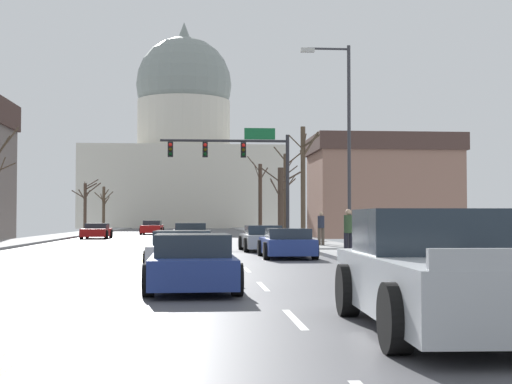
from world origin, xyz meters
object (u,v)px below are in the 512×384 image
signal_gantry (242,159)px  sedan_near_02 (287,244)px  sedan_near_00 (190,235)px  sedan_oncoming_01 (152,228)px  sedan_near_03 (184,252)px  sedan_near_04 (192,263)px  pickup_truck_near_05 (439,276)px  street_lamp_right (343,131)px  pedestrian_00 (321,226)px  sedan_near_01 (263,239)px  sedan_oncoming_00 (97,231)px  pedestrian_01 (348,229)px

signal_gantry → sedan_near_02: size_ratio=1.84×
sedan_near_00 → sedan_oncoming_01: 26.89m
signal_gantry → sedan_near_03: 23.91m
signal_gantry → sedan_near_04: size_ratio=1.79×
signal_gantry → pickup_truck_near_05: size_ratio=1.48×
sedan_oncoming_01 → street_lamp_right: bearing=-75.2°
pedestrian_00 → sedan_oncoming_01: bearing=108.6°
pedestrian_00 → sedan_near_01: bearing=-136.3°
sedan_near_02 → sedan_oncoming_00: (-10.68, 26.37, -0.01)m
sedan_near_00 → sedan_oncoming_00: (-6.91, 13.70, -0.06)m
signal_gantry → sedan_near_01: signal_gantry is taller
sedan_near_04 → pickup_truck_near_05: 6.63m
sedan_near_01 → pedestrian_01: pedestrian_01 is taller
pickup_truck_near_05 → sedan_oncoming_01: 57.46m
sedan_oncoming_01 → sedan_near_00: bearing=-82.1°
sedan_near_02 → sedan_near_03: sedan_near_03 is taller
pickup_truck_near_05 → pedestrian_00: pedestrian_00 is taller
street_lamp_right → sedan_near_01: (-2.93, 4.04, -4.50)m
sedan_near_01 → pedestrian_01: size_ratio=2.51×
street_lamp_right → sedan_oncoming_00: (-13.20, 24.73, -4.52)m
street_lamp_right → sedan_near_02: (-2.52, -1.64, -4.51)m
sedan_oncoming_00 → pedestrian_01: pedestrian_01 is taller
street_lamp_right → sedan_oncoming_00: 28.40m
pedestrian_00 → sedan_near_02: bearing=-107.9°
sedan_near_00 → pedestrian_00: (6.60, -3.90, 0.50)m
pedestrian_01 → sedan_near_04: bearing=-117.0°
sedan_near_02 → sedan_near_01: bearing=94.1°
sedan_near_01 → sedan_oncoming_00: bearing=116.4°
sedan_near_04 → pedestrian_00: 21.69m
sedan_near_01 → sedan_oncoming_00: 23.10m
street_lamp_right → sedan_near_01: bearing=125.9°
sedan_near_02 → pedestrian_01: bearing=-19.0°
signal_gantry → sedan_near_04: signal_gantry is taller
signal_gantry → sedan_oncoming_01: size_ratio=1.68×
sedan_oncoming_01 → signal_gantry: bearing=-73.1°
pedestrian_00 → sedan_near_03: bearing=-113.6°
sedan_near_03 → pedestrian_00: (6.60, 15.11, 0.54)m
sedan_near_03 → pickup_truck_near_05: pickup_truck_near_05 is taller
sedan_near_01 → pedestrian_00: 4.51m
signal_gantry → sedan_near_03: (-3.13, -23.26, -4.56)m
sedan_near_02 → pedestrian_00: (2.82, 8.77, 0.55)m
sedan_near_04 → sedan_oncoming_01: 51.44m
sedan_near_00 → sedan_oncoming_00: bearing=116.8°
sedan_oncoming_00 → sedan_near_04: bearing=-79.4°
sedan_near_01 → pickup_truck_near_05: (0.28, -23.36, 0.19)m
sedan_near_01 → sedan_near_04: size_ratio=0.97×
sedan_near_00 → pedestrian_01: bearing=-66.0°
sedan_near_00 → sedan_near_03: bearing=-90.0°
street_lamp_right → pedestrian_01: bearing=-97.4°
signal_gantry → sedan_near_01: bearing=-88.8°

